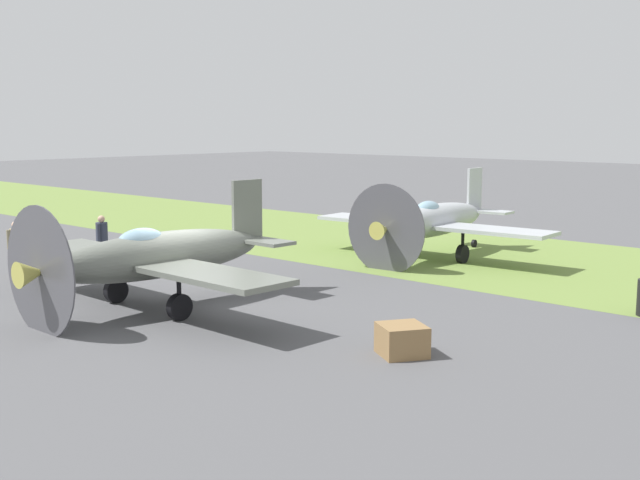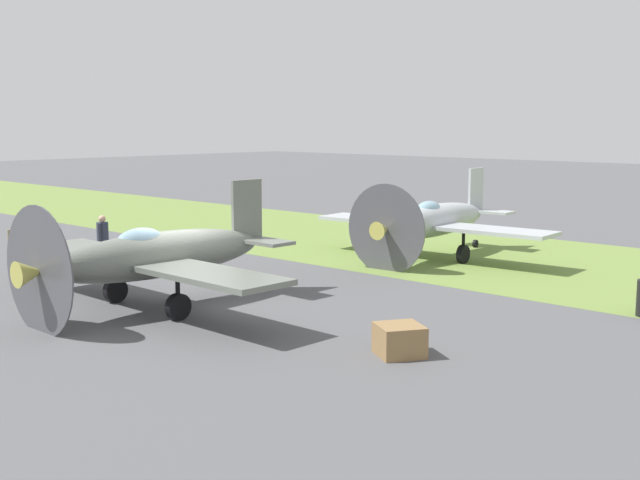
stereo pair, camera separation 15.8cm
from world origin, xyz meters
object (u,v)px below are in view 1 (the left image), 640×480
(ground_crew_mechanic, at_px, (17,248))
(runway_marker_cone, at_px, (232,242))
(ground_crew_chief, at_px, (102,240))
(supply_crate, at_px, (402,340))
(airplane_wingman, at_px, (434,220))
(airplane_lead, at_px, (156,256))

(ground_crew_mechanic, relative_size, runway_marker_cone, 3.93)
(ground_crew_chief, relative_size, runway_marker_cone, 3.93)
(supply_crate, bearing_deg, airplane_wingman, -58.37)
(ground_crew_mechanic, height_order, runway_marker_cone, ground_crew_mechanic)
(ground_crew_chief, bearing_deg, airplane_wingman, 108.15)
(ground_crew_mechanic, distance_m, supply_crate, 13.93)
(airplane_lead, height_order, ground_crew_chief, airplane_lead)
(airplane_lead, xyz_separation_m, runway_marker_cone, (6.13, -7.93, -1.16))
(airplane_lead, xyz_separation_m, ground_crew_mechanic, (6.74, 0.32, -0.47))
(airplane_lead, bearing_deg, ground_crew_mechanic, 3.49)
(airplane_lead, distance_m, ground_crew_mechanic, 6.77)
(runway_marker_cone, bearing_deg, supply_crate, 152.05)
(airplane_wingman, bearing_deg, airplane_lead, 82.12)
(airplane_wingman, bearing_deg, ground_crew_chief, 48.35)
(supply_crate, xyz_separation_m, runway_marker_cone, (13.24, -7.03, -0.10))
(airplane_lead, relative_size, airplane_wingman, 1.03)
(ground_crew_chief, distance_m, runway_marker_cone, 5.66)
(ground_crew_mechanic, bearing_deg, airplane_wingman, 140.23)
(ground_crew_mechanic, bearing_deg, runway_marker_cone, 168.79)
(airplane_lead, height_order, supply_crate, airplane_lead)
(runway_marker_cone, bearing_deg, ground_crew_chief, 89.89)
(ground_crew_mechanic, height_order, supply_crate, ground_crew_mechanic)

